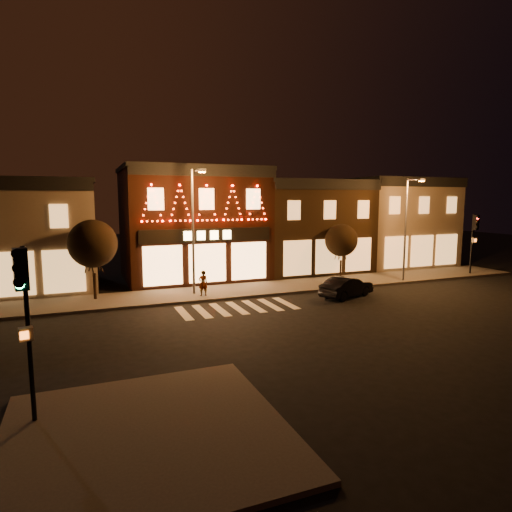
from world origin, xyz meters
TOP-DOWN VIEW (x-y plane):
  - ground at (0.00, 0.00)m, footprint 120.00×120.00m
  - sidewalk_far at (2.00, 8.00)m, footprint 44.00×4.00m
  - sidewalk_near at (-6.50, -7.50)m, footprint 7.00×7.00m
  - building_pulp at (0.00, 13.98)m, footprint 10.20×8.34m
  - building_right_a at (9.50, 13.99)m, footprint 9.20×8.28m
  - building_right_b at (18.50, 13.99)m, footprint 9.20×8.28m
  - traffic_signal_near at (-9.23, -5.94)m, footprint 0.38×0.49m
  - traffic_signal_far at (20.68, 6.80)m, footprint 0.39×0.53m
  - streetlamp_mid at (-1.44, 7.65)m, footprint 0.56×1.75m
  - streetlamp_right at (13.73, 6.38)m, footprint 0.47×1.67m
  - tree_left at (-7.24, 8.62)m, footprint 2.80×2.80m
  - tree_right at (10.01, 9.10)m, footprint 2.41×2.41m
  - dark_sedan at (7.17, 4.02)m, footprint 4.10×2.62m
  - pedestrian at (-1.11, 7.05)m, footprint 0.60×0.42m

SIDE VIEW (x-z plane):
  - ground at x=0.00m, z-range 0.00..0.00m
  - sidewalk_far at x=2.00m, z-range 0.00..0.15m
  - sidewalk_near at x=-6.50m, z-range 0.00..0.15m
  - dark_sedan at x=7.17m, z-range 0.00..1.28m
  - pedestrian at x=-1.11m, z-range 0.15..1.71m
  - tree_right at x=10.01m, z-range 0.96..4.99m
  - tree_left at x=-7.24m, z-range 1.08..5.76m
  - traffic_signal_near at x=-9.23m, z-range 1.11..5.78m
  - traffic_signal_far at x=20.68m, z-range 1.14..5.79m
  - building_right_a at x=9.50m, z-range 0.01..7.51m
  - building_right_b at x=18.50m, z-range 0.01..7.81m
  - building_pulp at x=0.00m, z-range 0.01..8.31m
  - streetlamp_right at x=13.73m, z-range 0.78..8.06m
  - streetlamp_mid at x=-1.44m, z-range 0.81..8.44m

